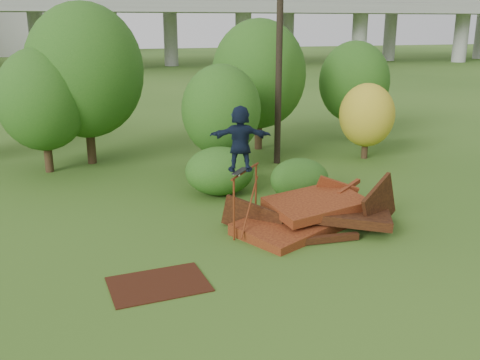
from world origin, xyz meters
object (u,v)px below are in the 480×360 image
object	(u,v)px
skater	(240,138)
utility_pole	(279,49)
scrap_pile	(314,215)
flat_plate	(158,284)

from	to	relation	value
skater	utility_pole	size ratio (longest dim) A/B	0.19
scrap_pile	flat_plate	xyz separation A→B (m)	(-5.16, -2.29, -0.38)
skater	flat_plate	xyz separation A→B (m)	(-2.84, -2.44, -2.90)
scrap_pile	utility_pole	bearing A→B (deg)	76.89
scrap_pile	flat_plate	size ratio (longest dim) A/B	2.40
scrap_pile	utility_pole	distance (m)	9.13
flat_plate	utility_pole	world-z (taller)	utility_pole
skater	utility_pole	distance (m)	8.84
skater	utility_pole	xyz separation A→B (m)	(4.11, 7.54, 2.06)
scrap_pile	utility_pole	size ratio (longest dim) A/B	0.57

